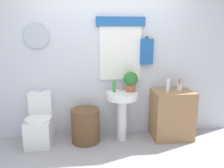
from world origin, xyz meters
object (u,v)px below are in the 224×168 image
pedestal_sink (122,105)px  lotion_bottle (168,86)px  wooden_cabinet (172,115)px  toothbrush_cup (180,87)px  toilet (40,124)px  laundry_hamper (86,125)px  soap_bottle (114,86)px  potted_plant (131,80)px

pedestal_sink → lotion_bottle: lotion_bottle is taller
wooden_cabinet → toothbrush_cup: size_ratio=4.18×
toilet → wooden_cabinet: bearing=-1.0°
laundry_hamper → soap_bottle: (0.45, 0.05, 0.60)m
pedestal_sink → toothbrush_cup: 0.95m
soap_bottle → potted_plant: (0.26, 0.01, 0.08)m
toilet → lotion_bottle: bearing=-2.2°
toilet → laundry_hamper: bearing=-3.0°
wooden_cabinet → lotion_bottle: bearing=-159.7°
toilet → laundry_hamper: toilet is taller
toilet → soap_bottle: size_ratio=4.23×
lotion_bottle → toothbrush_cup: lotion_bottle is taller
laundry_hamper → toothbrush_cup: toothbrush_cup is taller
soap_bottle → potted_plant: potted_plant is taller
potted_plant → wooden_cabinet: bearing=-5.1°
toothbrush_cup → toilet: bearing=179.6°
laundry_hamper → lotion_bottle: 1.41m
soap_bottle → toilet: bearing=-179.3°
laundry_hamper → pedestal_sink: 0.65m
toothbrush_cup → wooden_cabinet: bearing=-169.5°
soap_bottle → toothbrush_cup: size_ratio=1.01×
potted_plant → lotion_bottle: (0.56, -0.10, -0.07)m
soap_bottle → potted_plant: bearing=2.2°
pedestal_sink → toothbrush_cup: size_ratio=4.17×
laundry_hamper → soap_bottle: soap_bottle is taller
lotion_bottle → wooden_cabinet: bearing=20.3°
soap_bottle → lotion_bottle: bearing=-6.3°
wooden_cabinet → soap_bottle: (-0.93, 0.05, 0.48)m
toilet → pedestal_sink: 1.28m
pedestal_sink → potted_plant: (0.14, 0.06, 0.37)m
laundry_hamper → potted_plant: potted_plant is taller
wooden_cabinet → lotion_bottle: (-0.11, -0.04, 0.49)m
soap_bottle → toothbrush_cup: 1.04m
pedestal_sink → wooden_cabinet: bearing=-0.0°
laundry_hamper → pedestal_sink: pedestal_sink is taller
potted_plant → lotion_bottle: 0.57m
toilet → laundry_hamper: (0.69, -0.04, -0.04)m
toilet → lotion_bottle: 2.04m
potted_plant → toothbrush_cup: 0.79m
toilet → toothbrush_cup: (2.17, -0.02, 0.53)m
wooden_cabinet → soap_bottle: bearing=176.9°
pedestal_sink → lotion_bottle: (0.70, -0.04, 0.30)m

